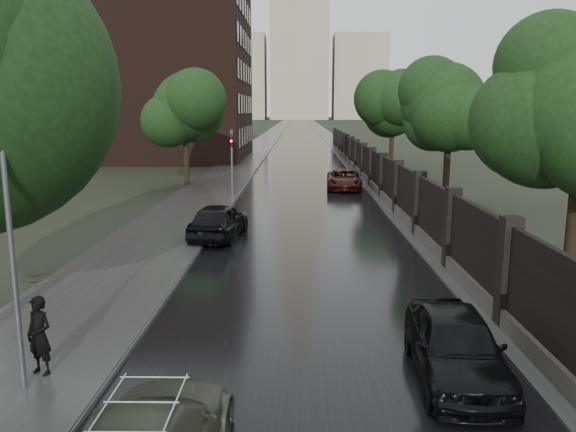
# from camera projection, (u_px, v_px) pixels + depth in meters

# --- Properties ---
(road) EXTENTS (8.00, 420.00, 0.02)m
(road) POSITION_uv_depth(u_px,v_px,m) (300.00, 125.00, 195.37)
(road) COLOR black
(road) RESTS_ON ground
(sidewalk_left) EXTENTS (4.00, 420.00, 0.16)m
(sidewalk_left) POSITION_uv_depth(u_px,v_px,m) (282.00, 125.00, 195.46)
(sidewalk_left) COLOR #2D2D2D
(sidewalk_left) RESTS_ON ground
(verge_right) EXTENTS (3.00, 420.00, 0.08)m
(verge_right) POSITION_uv_depth(u_px,v_px,m) (315.00, 125.00, 195.26)
(verge_right) COLOR #2D2D2D
(verge_right) RESTS_ON ground
(fence_right) EXTENTS (0.45, 75.72, 2.70)m
(fence_right) POSITION_uv_depth(u_px,v_px,m) (368.00, 169.00, 39.91)
(fence_right) COLOR #383533
(fence_right) RESTS_ON ground
(tree_left_far) EXTENTS (4.25, 4.25, 7.39)m
(tree_left_far) POSITION_uv_depth(u_px,v_px,m) (185.00, 108.00, 37.37)
(tree_left_far) COLOR black
(tree_left_far) RESTS_ON ground
(tree_right_b) EXTENTS (4.08, 4.08, 7.01)m
(tree_right_b) POSITION_uv_depth(u_px,v_px,m) (449.00, 114.00, 29.28)
(tree_right_b) COLOR black
(tree_right_b) RESTS_ON ground
(tree_right_c) EXTENTS (4.08, 4.08, 7.01)m
(tree_right_c) POSITION_uv_depth(u_px,v_px,m) (393.00, 112.00, 46.96)
(tree_right_c) COLOR black
(tree_right_c) RESTS_ON ground
(lamp_post) EXTENTS (0.25, 0.12, 5.11)m
(lamp_post) POSITION_uv_depth(u_px,v_px,m) (12.00, 254.00, 9.80)
(lamp_post) COLOR #59595E
(lamp_post) RESTS_ON ground
(traffic_light) EXTENTS (0.16, 0.32, 4.00)m
(traffic_light) POSITION_uv_depth(u_px,v_px,m) (232.00, 157.00, 32.91)
(traffic_light) COLOR #59595E
(traffic_light) RESTS_ON ground
(brick_building) EXTENTS (24.00, 18.00, 20.00)m
(brick_building) POSITION_uv_depth(u_px,v_px,m) (129.00, 62.00, 58.27)
(brick_building) COLOR black
(brick_building) RESTS_ON ground
(stalinist_tower) EXTENTS (92.00, 30.00, 159.00)m
(stalinist_tower) POSITION_uv_depth(u_px,v_px,m) (299.00, 46.00, 296.27)
(stalinist_tower) COLOR tan
(stalinist_tower) RESTS_ON ground
(hatchback_left) EXTENTS (2.24, 4.50, 1.47)m
(hatchback_left) POSITION_uv_depth(u_px,v_px,m) (219.00, 221.00, 22.65)
(hatchback_left) COLOR black
(hatchback_left) RESTS_ON ground
(car_right_near) EXTENTS (1.80, 4.09, 1.37)m
(car_right_near) POSITION_uv_depth(u_px,v_px,m) (456.00, 345.00, 10.80)
(car_right_near) COLOR black
(car_right_near) RESTS_ON ground
(car_right_far) EXTENTS (2.40, 4.84, 1.32)m
(car_right_far) POSITION_uv_depth(u_px,v_px,m) (344.00, 180.00, 36.68)
(car_right_far) COLOR black
(car_right_far) RESTS_ON ground
(pedestrian_umbrella) EXTENTS (1.17, 1.18, 2.40)m
(pedestrian_umbrella) POSITION_uv_depth(u_px,v_px,m) (36.00, 294.00, 10.50)
(pedestrian_umbrella) COLOR black
(pedestrian_umbrella) RESTS_ON sidewalk_left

